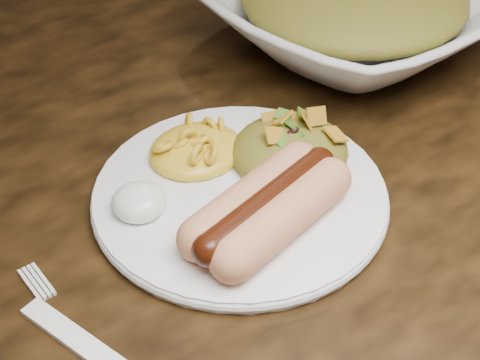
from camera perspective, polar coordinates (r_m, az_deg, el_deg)
table at (r=0.67m, az=-4.96°, el=-5.27°), size 1.60×0.90×0.75m
plate at (r=0.57m, az=-0.00°, el=-1.22°), size 0.24×0.24×0.01m
hotdog at (r=0.53m, az=2.17°, el=-2.08°), size 0.13×0.09×0.03m
mac_and_cheese at (r=0.60m, az=-3.45°, el=3.14°), size 0.09×0.09×0.03m
sour_cream at (r=0.55m, az=-7.89°, el=-1.34°), size 0.05×0.05×0.03m
taco_salad at (r=0.59m, az=3.91°, el=3.03°), size 0.10×0.09×0.04m
fork at (r=0.49m, az=-12.25°, el=-12.21°), size 0.05×0.12×0.00m
serving_bowl at (r=0.77m, az=8.69°, el=12.72°), size 0.31×0.31×0.07m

